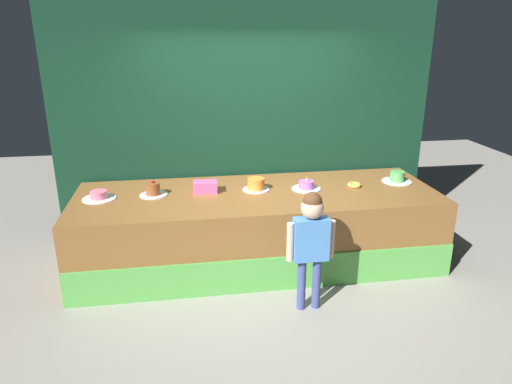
# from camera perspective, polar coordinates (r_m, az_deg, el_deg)

# --- Properties ---
(ground_plane) EXTENTS (12.00, 12.00, 0.00)m
(ground_plane) POSITION_cam_1_polar(r_m,az_deg,el_deg) (4.77, 1.49, -11.99)
(ground_plane) COLOR gray
(stage_platform) EXTENTS (3.91, 1.36, 0.81)m
(stage_platform) POSITION_cam_1_polar(r_m,az_deg,el_deg) (5.16, 0.18, -4.36)
(stage_platform) COLOR brown
(stage_platform) RESTS_ON ground_plane
(curtain_backdrop) EXTENTS (4.49, 0.08, 3.19)m
(curtain_backdrop) POSITION_cam_1_polar(r_m,az_deg,el_deg) (5.57, -1.12, 10.16)
(curtain_backdrop) COLOR #113823
(curtain_backdrop) RESTS_ON ground_plane
(child_figure) EXTENTS (0.44, 0.20, 1.15)m
(child_figure) POSITION_cam_1_polar(r_m,az_deg,el_deg) (4.18, 6.78, -5.32)
(child_figure) COLOR #3F4C8C
(child_figure) RESTS_ON ground_plane
(pink_box) EXTENTS (0.27, 0.19, 0.12)m
(pink_box) POSITION_cam_1_polar(r_m,az_deg,el_deg) (5.04, -6.24, 0.63)
(pink_box) COLOR pink
(pink_box) RESTS_ON stage_platform
(donut) EXTENTS (0.15, 0.15, 0.04)m
(donut) POSITION_cam_1_polar(r_m,az_deg,el_deg) (5.32, 11.99, 0.86)
(donut) COLOR #F2BF4C
(donut) RESTS_ON stage_platform
(cake_far_left) EXTENTS (0.35, 0.35, 0.09)m
(cake_far_left) POSITION_cam_1_polar(r_m,az_deg,el_deg) (5.09, -18.74, -0.45)
(cake_far_left) COLOR white
(cake_far_left) RESTS_ON stage_platform
(cake_left) EXTENTS (0.30, 0.30, 0.17)m
(cake_left) POSITION_cam_1_polar(r_m,az_deg,el_deg) (5.04, -12.52, 0.23)
(cake_left) COLOR silver
(cake_left) RESTS_ON stage_platform
(cake_center) EXTENTS (0.30, 0.30, 0.13)m
(cake_center) POSITION_cam_1_polar(r_m,az_deg,el_deg) (5.09, 0.01, 0.90)
(cake_center) COLOR silver
(cake_center) RESTS_ON stage_platform
(cake_right) EXTENTS (0.32, 0.32, 0.15)m
(cake_right) POSITION_cam_1_polar(r_m,az_deg,el_deg) (5.15, 6.20, 0.76)
(cake_right) COLOR silver
(cake_right) RESTS_ON stage_platform
(cake_far_right) EXTENTS (0.34, 0.34, 0.12)m
(cake_far_right) POSITION_cam_1_polar(r_m,az_deg,el_deg) (5.61, 16.95, 1.71)
(cake_far_right) COLOR white
(cake_far_right) RESTS_ON stage_platform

